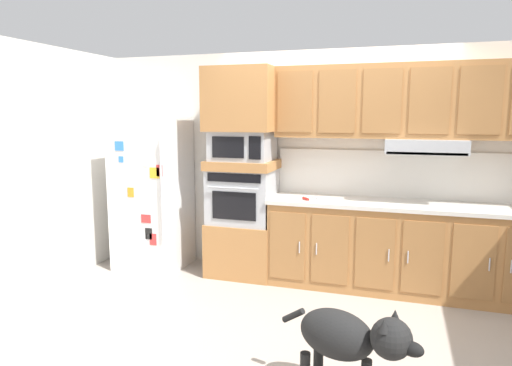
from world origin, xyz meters
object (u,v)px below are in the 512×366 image
object	(u,v)px
refrigerator	(153,193)
screwdriver	(307,199)
microwave	(243,146)
dog	(349,338)
built_in_oven	(243,196)

from	to	relation	value
refrigerator	screwdriver	xyz separation A→B (m)	(1.86, -0.07, 0.05)
microwave	dog	size ratio (longest dim) A/B	0.70
refrigerator	built_in_oven	size ratio (longest dim) A/B	2.51
refrigerator	microwave	distance (m)	1.25
refrigerator	screwdriver	world-z (taller)	refrigerator
built_in_oven	dog	distance (m)	2.52
microwave	screwdriver	world-z (taller)	microwave
built_in_oven	dog	size ratio (longest dim) A/B	0.76
refrigerator	microwave	world-z (taller)	refrigerator
microwave	screwdriver	bearing A→B (deg)	-10.24
built_in_oven	screwdriver	world-z (taller)	built_in_oven
microwave	screwdriver	xyz separation A→B (m)	(0.75, -0.14, -0.53)
screwdriver	built_in_oven	bearing A→B (deg)	169.76
refrigerator	screwdriver	distance (m)	1.86
dog	microwave	bearing A→B (deg)	145.43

